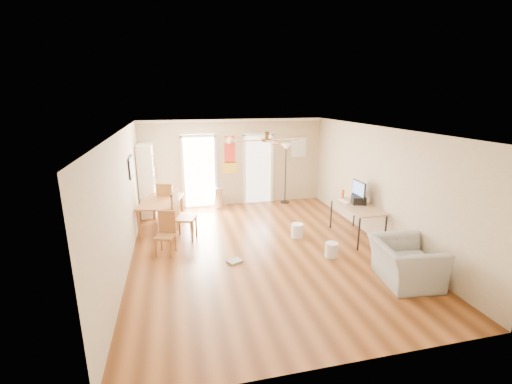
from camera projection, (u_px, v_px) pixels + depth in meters
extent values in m
plane|color=brown|center=(262.00, 250.00, 7.59)|extent=(7.00, 7.00, 0.00)
cube|color=red|center=(230.00, 155.00, 10.42)|extent=(0.46, 0.03, 1.10)
cube|color=white|center=(298.00, 147.00, 10.85)|extent=(0.50, 0.04, 0.60)
cube|color=black|center=(131.00, 167.00, 7.85)|extent=(0.04, 0.66, 0.48)
cylinder|color=silver|center=(218.00, 198.00, 10.39)|extent=(0.31, 0.31, 0.60)
cube|color=white|center=(344.00, 201.00, 8.43)|extent=(0.17, 0.40, 0.01)
cube|color=black|center=(359.00, 200.00, 8.24)|extent=(0.39, 0.43, 0.18)
cylinder|color=#F15A15|center=(343.00, 194.00, 8.68)|extent=(0.09, 0.09, 0.22)
cylinder|color=white|center=(297.00, 230.00, 8.24)|extent=(0.31, 0.31, 0.33)
cylinder|color=silver|center=(331.00, 250.00, 7.23)|extent=(0.32, 0.32, 0.31)
cube|color=gray|center=(235.00, 261.00, 7.01)|extent=(0.35, 0.32, 0.04)
imported|color=#989893|center=(405.00, 262.00, 6.20)|extent=(1.14, 1.27, 0.75)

